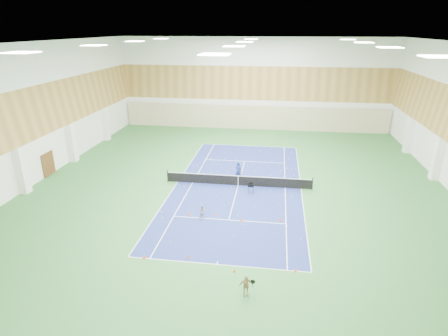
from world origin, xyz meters
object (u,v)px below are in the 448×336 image
object	(u,v)px
tennis_net	(238,180)
coach	(238,171)
child_court	(203,212)
ball_cart	(251,188)
child_apron	(246,285)

from	to	relation	value
tennis_net	coach	size ratio (longest dim) A/B	6.96
coach	child_court	bearing A→B (deg)	99.94
tennis_net	ball_cart	world-z (taller)	tennis_net
coach	child_court	size ratio (longest dim) A/B	1.69
tennis_net	ball_cart	bearing A→B (deg)	-48.61
child_court	ball_cart	distance (m)	5.92
child_court	tennis_net	bearing A→B (deg)	46.66
child_court	ball_cart	bearing A→B (deg)	31.34
ball_cart	coach	bearing A→B (deg)	113.41
ball_cart	tennis_net	bearing A→B (deg)	126.88
tennis_net	child_apron	world-z (taller)	child_apron
tennis_net	ball_cart	size ratio (longest dim) A/B	14.60
coach	ball_cart	world-z (taller)	coach
child_apron	ball_cart	xyz separation A→B (m)	(-0.70, 12.93, -0.17)
tennis_net	ball_cart	distance (m)	1.85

